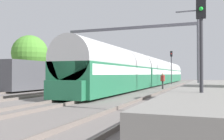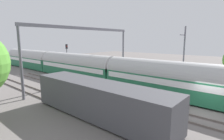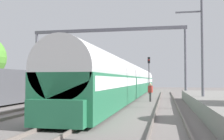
# 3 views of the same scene
# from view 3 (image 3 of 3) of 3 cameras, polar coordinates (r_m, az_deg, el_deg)

# --- Properties ---
(ground) EXTENTS (120.00, 120.00, 0.00)m
(ground) POSITION_cam_3_polar(r_m,az_deg,el_deg) (15.64, -13.39, -9.54)
(ground) COLOR slate
(track_west) EXTENTS (1.51, 60.00, 0.16)m
(track_west) POSITION_cam_3_polar(r_m,az_deg,el_deg) (16.66, -20.35, -8.73)
(track_west) COLOR #6E635C
(track_west) RESTS_ON ground
(track_east) EXTENTS (1.51, 60.00, 0.16)m
(track_east) POSITION_cam_3_polar(r_m,az_deg,el_deg) (14.86, -5.56, -9.67)
(track_east) COLOR #6E635C
(track_east) RESTS_ON ground
(track_far_east) EXTENTS (1.52, 60.00, 0.16)m
(track_far_east) POSITION_cam_3_polar(r_m,az_deg,el_deg) (14.24, 11.87, -9.97)
(track_far_east) COLOR #6E635C
(track_far_east) RESTS_ON ground
(passenger_train) EXTENTS (2.93, 49.20, 3.82)m
(passenger_train) POSITION_cam_3_polar(r_m,az_deg,el_deg) (34.80, 4.22, -2.19)
(passenger_train) COLOR #236B47
(passenger_train) RESTS_ON ground
(freight_car) EXTENTS (2.80, 13.00, 2.70)m
(freight_car) POSITION_cam_3_polar(r_m,az_deg,el_deg) (24.29, -21.24, -3.29)
(freight_car) COLOR #47474C
(freight_car) RESTS_ON ground
(person_crossing) EXTENTS (0.46, 0.39, 1.73)m
(person_crossing) POSITION_cam_3_polar(r_m,az_deg,el_deg) (25.49, 8.14, -4.34)
(person_crossing) COLOR #2D2D2D
(person_crossing) RESTS_ON ground
(railway_signal_far) EXTENTS (0.36, 0.30, 5.36)m
(railway_signal_far) POSITION_cam_3_polar(r_m,az_deg,el_deg) (39.59, 7.84, -0.08)
(railway_signal_far) COLOR #2D2D33
(railway_signal_far) RESTS_ON ground
(catenary_gantry) EXTENTS (17.57, 0.28, 7.86)m
(catenary_gantry) POSITION_cam_3_polar(r_m,az_deg,el_deg) (30.46, -1.08, 5.31)
(catenary_gantry) COLOR #595863
(catenary_gantry) RESTS_ON ground
(catenary_pole_east_mid) EXTENTS (1.90, 0.20, 8.00)m
(catenary_pole_east_mid) POSITION_cam_3_polar(r_m,az_deg,el_deg) (19.63, 18.51, 4.18)
(catenary_pole_east_mid) COLOR #595863
(catenary_pole_east_mid) RESTS_ON ground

